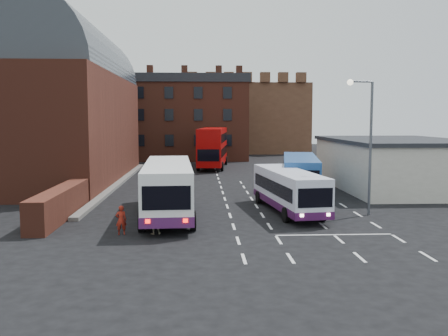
{
  "coord_description": "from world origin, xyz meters",
  "views": [
    {
      "loc": [
        -1.87,
        -27.84,
        5.93
      ],
      "look_at": [
        0.0,
        10.0,
        2.2
      ],
      "focal_mm": 40.0,
      "sensor_mm": 36.0,
      "label": 1
    }
  ],
  "objects_px": {
    "pedestrian_red": "(121,220)",
    "bus_white_outbound": "(168,185)",
    "bus_blue": "(300,172)",
    "bus_white_inbound": "(288,188)",
    "street_lamp": "(366,134)",
    "pedestrian_beige": "(154,221)",
    "bus_red_double": "(213,147)"
  },
  "relations": [
    {
      "from": "bus_white_inbound",
      "to": "pedestrian_red",
      "type": "relative_size",
      "value": 6.54
    },
    {
      "from": "pedestrian_red",
      "to": "bus_white_inbound",
      "type": "bearing_deg",
      "value": -159.5
    },
    {
      "from": "pedestrian_red",
      "to": "pedestrian_beige",
      "type": "distance_m",
      "value": 1.69
    },
    {
      "from": "bus_white_outbound",
      "to": "bus_white_inbound",
      "type": "relative_size",
      "value": 1.21
    },
    {
      "from": "bus_white_inbound",
      "to": "bus_red_double",
      "type": "xyz_separation_m",
      "value": [
        -4.03,
        29.19,
        0.99
      ]
    },
    {
      "from": "bus_white_outbound",
      "to": "bus_white_inbound",
      "type": "distance_m",
      "value": 7.65
    },
    {
      "from": "bus_white_outbound",
      "to": "pedestrian_beige",
      "type": "relative_size",
      "value": 8.58
    },
    {
      "from": "bus_red_double",
      "to": "pedestrian_red",
      "type": "relative_size",
      "value": 8.07
    },
    {
      "from": "bus_white_inbound",
      "to": "pedestrian_beige",
      "type": "bearing_deg",
      "value": 28.63
    },
    {
      "from": "bus_white_inbound",
      "to": "street_lamp",
      "type": "bearing_deg",
      "value": 157.7
    },
    {
      "from": "bus_red_double",
      "to": "bus_white_inbound",
      "type": "bearing_deg",
      "value": 104.05
    },
    {
      "from": "bus_blue",
      "to": "pedestrian_beige",
      "type": "distance_m",
      "value": 16.56
    },
    {
      "from": "bus_white_outbound",
      "to": "pedestrian_beige",
      "type": "distance_m",
      "value": 4.99
    },
    {
      "from": "bus_white_outbound",
      "to": "bus_red_double",
      "type": "distance_m",
      "value": 30.31
    },
    {
      "from": "bus_white_inbound",
      "to": "street_lamp",
      "type": "height_order",
      "value": "street_lamp"
    },
    {
      "from": "bus_white_inbound",
      "to": "bus_blue",
      "type": "xyz_separation_m",
      "value": [
        2.22,
        7.26,
        0.2
      ]
    },
    {
      "from": "bus_red_double",
      "to": "pedestrian_beige",
      "type": "xyz_separation_m",
      "value": [
        -3.97,
        -34.91,
        -1.86
      ]
    },
    {
      "from": "street_lamp",
      "to": "pedestrian_red",
      "type": "relative_size",
      "value": 5.46
    },
    {
      "from": "street_lamp",
      "to": "pedestrian_beige",
      "type": "bearing_deg",
      "value": -160.31
    },
    {
      "from": "bus_white_outbound",
      "to": "bus_blue",
      "type": "xyz_separation_m",
      "value": [
        9.8,
        8.16,
        -0.15
      ]
    },
    {
      "from": "bus_white_outbound",
      "to": "bus_white_inbound",
      "type": "bearing_deg",
      "value": 3.95
    },
    {
      "from": "bus_white_outbound",
      "to": "street_lamp",
      "type": "bearing_deg",
      "value": -4.45
    },
    {
      "from": "street_lamp",
      "to": "pedestrian_red",
      "type": "height_order",
      "value": "street_lamp"
    },
    {
      "from": "pedestrian_red",
      "to": "bus_white_outbound",
      "type": "bearing_deg",
      "value": -123.66
    },
    {
      "from": "bus_white_outbound",
      "to": "bus_blue",
      "type": "bearing_deg",
      "value": 36.92
    },
    {
      "from": "bus_white_outbound",
      "to": "bus_blue",
      "type": "distance_m",
      "value": 12.76
    },
    {
      "from": "bus_blue",
      "to": "street_lamp",
      "type": "xyz_separation_m",
      "value": [
        2.31,
        -8.5,
        3.23
      ]
    },
    {
      "from": "bus_white_outbound",
      "to": "bus_white_inbound",
      "type": "xyz_separation_m",
      "value": [
        7.59,
        0.91,
        -0.36
      ]
    },
    {
      "from": "bus_red_double",
      "to": "pedestrian_beige",
      "type": "relative_size",
      "value": 8.71
    },
    {
      "from": "bus_white_outbound",
      "to": "pedestrian_beige",
      "type": "xyz_separation_m",
      "value": [
        -0.42,
        -4.82,
        -1.22
      ]
    },
    {
      "from": "bus_white_inbound",
      "to": "bus_blue",
      "type": "bearing_deg",
      "value": -113.94
    },
    {
      "from": "bus_white_inbound",
      "to": "pedestrian_red",
      "type": "xyz_separation_m",
      "value": [
        -9.69,
        -5.78,
        -0.81
      ]
    }
  ]
}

